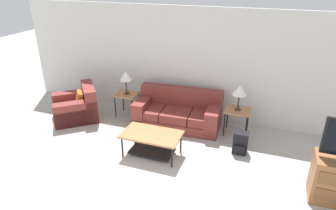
# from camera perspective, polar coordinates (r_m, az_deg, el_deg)

# --- Properties ---
(wall_back) EXTENTS (8.98, 0.06, 2.60)m
(wall_back) POSITION_cam_1_polar(r_m,az_deg,el_deg) (7.00, 5.22, 7.67)
(wall_back) COLOR silver
(wall_back) RESTS_ON ground_plane
(couch) EXTENTS (1.98, 1.01, 0.82)m
(couch) POSITION_cam_1_polar(r_m,az_deg,el_deg) (6.89, 1.93, -1.54)
(couch) COLOR maroon
(couch) RESTS_ON ground_plane
(armchair) EXTENTS (1.36, 1.36, 0.80)m
(armchair) POSITION_cam_1_polar(r_m,az_deg,el_deg) (7.52, -16.95, -0.39)
(armchair) COLOR maroon
(armchair) RESTS_ON ground_plane
(coffee_table) EXTENTS (1.13, 0.65, 0.46)m
(coffee_table) POSITION_cam_1_polar(r_m,az_deg,el_deg) (5.79, -3.11, -6.50)
(coffee_table) COLOR #A87042
(coffee_table) RESTS_ON ground_plane
(side_table_left) EXTENTS (0.53, 0.48, 0.58)m
(side_table_left) POSITION_cam_1_polar(r_m,az_deg,el_deg) (7.30, -7.83, 1.70)
(side_table_left) COLOR #A87042
(side_table_left) RESTS_ON ground_plane
(side_table_right) EXTENTS (0.53, 0.48, 0.58)m
(side_table_right) POSITION_cam_1_polar(r_m,az_deg,el_deg) (6.59, 13.07, -1.37)
(side_table_right) COLOR #A87042
(side_table_right) RESTS_ON ground_plane
(table_lamp_left) EXTENTS (0.30, 0.30, 0.57)m
(table_lamp_left) POSITION_cam_1_polar(r_m,az_deg,el_deg) (7.12, -8.06, 5.45)
(table_lamp_left) COLOR #472D1E
(table_lamp_left) RESTS_ON side_table_left
(table_lamp_right) EXTENTS (0.30, 0.30, 0.57)m
(table_lamp_right) POSITION_cam_1_polar(r_m,az_deg,el_deg) (6.39, 13.50, 2.70)
(table_lamp_right) COLOR #472D1E
(table_lamp_right) RESTS_ON side_table_right
(backpack) EXTENTS (0.28, 0.29, 0.45)m
(backpack) POSITION_cam_1_polar(r_m,az_deg,el_deg) (6.06, 13.62, -7.04)
(backpack) COLOR black
(backpack) RESTS_ON ground_plane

